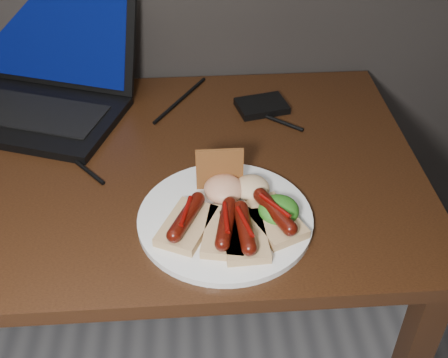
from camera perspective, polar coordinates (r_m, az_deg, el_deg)
desk at (r=1.19m, az=-15.33°, el=-2.28°), size 1.40×0.70×0.75m
laptop at (r=1.32m, az=-18.09°, el=9.16°), size 0.47×0.43×0.25m
hard_drive at (r=1.27m, az=3.85°, el=7.42°), size 0.12×0.10×0.02m
desk_cables at (r=1.23m, az=-13.44°, el=4.89°), size 0.94×0.39×0.01m
plate at (r=0.97m, az=0.12°, el=-4.04°), size 0.31×0.31×0.01m
bread_sausage_left at (r=0.94m, az=-3.83°, el=-4.35°), size 0.11×0.13×0.04m
bread_sausage_center at (r=0.92m, az=0.21°, el=-5.02°), size 0.09×0.13×0.04m
bread_sausage_right at (r=0.95m, az=5.12°, el=-3.80°), size 0.11×0.13×0.04m
bread_sausage_extra at (r=0.92m, az=2.11°, el=-5.45°), size 0.08×0.12×0.04m
crispbread at (r=1.00m, az=-0.44°, el=1.02°), size 0.08×0.01×0.08m
salad_greens at (r=0.96m, az=5.58°, el=-3.15°), size 0.07×0.07×0.04m
salsa_mound at (r=0.99m, az=-0.00°, el=-1.01°), size 0.07×0.07×0.04m
coleslaw_mound at (r=1.00m, az=2.83°, el=-0.89°), size 0.06×0.06×0.04m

